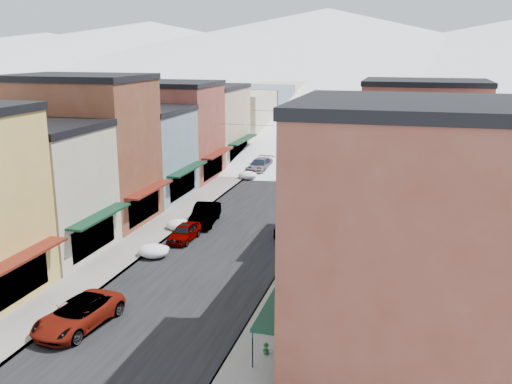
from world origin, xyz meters
The scene contains 39 objects.
ground centered at (0.00, 0.00, 0.00)m, with size 600.00×600.00×0.00m, color gray.
road centered at (0.00, 60.00, 0.01)m, with size 10.00×160.00×0.01m, color black.
sidewalk_left centered at (-6.60, 60.00, 0.07)m, with size 3.20×160.00×0.15m, color gray.
sidewalk_right centered at (6.60, 60.00, 0.07)m, with size 3.20×160.00×0.15m, color gray.
curb_left centered at (-5.05, 60.00, 0.07)m, with size 0.10×160.00×0.15m, color slate.
curb_right centered at (5.05, 60.00, 0.07)m, with size 0.10×160.00×0.15m, color slate.
bldg_l_cream centered at (-13.19, 12.50, 4.76)m, with size 11.30×8.20×9.50m.
bldg_l_brick_near centered at (-13.69, 20.50, 6.26)m, with size 12.30×8.20×12.50m.
bldg_l_grayblue centered at (-13.19, 29.00, 4.51)m, with size 11.30×9.20×9.00m.
bldg_l_brick_far centered at (-14.19, 38.00, 5.51)m, with size 13.30×9.20×11.00m.
bldg_l_tan centered at (-13.19, 48.00, 5.01)m, with size 11.30×11.20×10.00m.
bldg_r_brick_near centered at (13.69, 3.00, 6.26)m, with size 12.30×9.20×12.50m.
bldg_r_green centered at (13.19, 12.00, 4.76)m, with size 11.30×9.20×9.50m.
bldg_r_blue centered at (13.19, 21.00, 5.26)m, with size 11.30×9.20×10.50m.
bldg_r_cream centered at (13.69, 30.00, 4.51)m, with size 12.30×9.20×9.00m.
bldg_r_brick_far centered at (14.19, 39.00, 5.76)m, with size 13.30×9.20×11.50m.
bldg_r_tan centered at (13.19, 49.00, 4.76)m, with size 11.30×11.20×9.50m.
distant_blocks centered at (0.00, 83.00, 4.00)m, with size 34.00×55.00×8.00m.
mountain_ridge centered at (-19.47, 277.18, 14.36)m, with size 670.00×340.00×34.00m.
overhead_cables centered at (0.00, 47.50, 6.20)m, with size 16.40×15.04×0.04m.
car_white_suv centered at (-3.62, 3.00, 0.77)m, with size 2.55×5.53×1.54m, color white.
car_silver_sedan centered at (-3.54, 17.78, 0.68)m, with size 1.60×3.98×1.36m, color #AEB1B6.
car_dark_hatch centered at (-3.50, 22.36, 0.85)m, with size 1.80×5.17×1.70m, color black.
car_silver_wagon centered at (-4.30, 43.78, 0.83)m, with size 2.31×5.69×1.65m, color #999CA0.
car_green_sedan centered at (3.83, 21.17, 0.66)m, with size 1.40×4.03×1.33m, color black.
car_gray_suv centered at (4.30, 31.67, 0.71)m, with size 1.69×4.19×1.43m, color gray.
car_black_sedan centered at (4.30, 41.75, 0.73)m, with size 2.03×5.00×1.45m, color black.
car_lane_silver centered at (-0.60, 52.87, 0.78)m, with size 1.83×4.55×1.55m, color #AFB2B7.
car_lane_white centered at (1.69, 69.06, 0.84)m, with size 2.77×6.01×1.67m, color white.
fire_hydrant centered at (6.22, 6.97, 0.46)m, with size 0.40×0.30×0.69m.
parking_sign centered at (6.50, 1.38, 1.34)m, with size 0.11×0.27×2.03m.
trash_can centered at (6.19, 13.80, 0.64)m, with size 0.56×0.56×0.95m.
streetlamp_near centered at (5.48, 25.77, 2.93)m, with size 0.37×0.37×4.40m.
streetlamp_far centered at (5.20, 49.79, 3.15)m, with size 0.40×0.40×4.76m.
planter_near centered at (7.80, 2.74, 0.47)m, with size 0.58×0.50×0.64m, color #356D31.
planter_far centered at (6.80, 2.71, 0.42)m, with size 0.31×0.31×0.55m, color #2A5C2B.
snow_pile_near centered at (-4.28, 13.90, 0.45)m, with size 2.23×2.57×0.94m.
snow_pile_mid centered at (-4.88, 20.18, 0.44)m, with size 2.17×2.54×0.92m.
snow_pile_far centered at (-4.63, 39.75, 0.45)m, with size 2.21×2.56×0.93m.
Camera 1 is at (12.82, -21.44, 14.55)m, focal length 40.00 mm.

